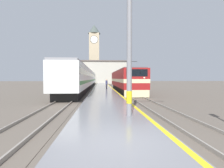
% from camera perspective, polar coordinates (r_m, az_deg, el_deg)
% --- Properties ---
extents(ground_plane, '(200.00, 200.00, 0.00)m').
position_cam_1_polar(ground_plane, '(35.11, -3.05, -1.67)').
color(ground_plane, '#60564C').
extents(platform, '(3.70, 140.00, 0.35)m').
position_cam_1_polar(platform, '(30.11, -2.91, -1.93)').
color(platform, slate).
rests_on(platform, ground).
extents(rail_track_near, '(2.84, 140.00, 0.16)m').
position_cam_1_polar(rail_track_near, '(30.37, 3.63, -2.16)').
color(rail_track_near, '#60564C').
rests_on(rail_track_near, ground).
extents(rail_track_far, '(2.83, 140.00, 0.16)m').
position_cam_1_polar(rail_track_far, '(30.29, -9.99, -2.20)').
color(rail_track_far, '#60564C').
rests_on(rail_track_far, ground).
extents(locomotive_train, '(2.92, 19.19, 4.46)m').
position_cam_1_polar(locomotive_train, '(28.36, 4.16, 1.11)').
color(locomotive_train, black).
rests_on(locomotive_train, ground).
extents(passenger_train, '(2.92, 50.20, 3.89)m').
position_cam_1_polar(passenger_train, '(39.94, -8.51, 1.76)').
color(passenger_train, black).
rests_on(passenger_train, ground).
extents(catenary_mast, '(2.86, 0.27, 7.60)m').
position_cam_1_polar(catenary_mast, '(8.77, 6.44, 14.98)').
color(catenary_mast, gray).
rests_on(catenary_mast, platform).
extents(person_on_platform, '(0.34, 0.34, 1.67)m').
position_cam_1_polar(person_on_platform, '(28.73, -1.80, -0.01)').
color(person_on_platform, '#23232D').
rests_on(person_on_platform, platform).
extents(clock_tower, '(5.92, 5.92, 27.89)m').
position_cam_1_polar(clock_tower, '(85.97, -5.81, 10.38)').
color(clock_tower, tan).
rests_on(clock_tower, ground).
extents(station_building, '(25.35, 8.47, 9.30)m').
position_cam_1_polar(station_building, '(72.77, -4.86, 3.84)').
color(station_building, '#B7B2A3').
rests_on(station_building, ground).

